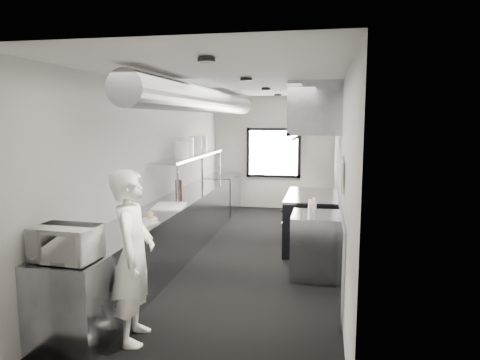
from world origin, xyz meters
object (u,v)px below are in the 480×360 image
at_px(squeeze_bottle_c, 312,208).
at_px(squeeze_bottle_d, 311,206).
at_px(plate_stack_b, 186,147).
at_px(range, 310,221).
at_px(pass_shelf, 192,157).
at_px(squeeze_bottle_b, 310,210).
at_px(bottle_station, 314,245).
at_px(plate_stack_d, 202,144).
at_px(plate_stack_c, 196,145).
at_px(far_work_table, 222,194).
at_px(prep_counter, 167,233).
at_px(small_plate, 150,219).
at_px(plate_stack_a, 182,150).
at_px(microwave, 66,243).
at_px(deli_tub_b, 85,236).
at_px(deli_tub_a, 86,237).
at_px(knife_block, 179,187).
at_px(squeeze_bottle_e, 314,203).
at_px(line_cook, 133,256).
at_px(exhaust_hood, 316,110).
at_px(squeeze_bottle_a, 310,212).
at_px(cutting_board, 169,206).

height_order(squeeze_bottle_c, squeeze_bottle_d, squeeze_bottle_d).
bearing_deg(plate_stack_b, range, -0.86).
distance_m(pass_shelf, squeeze_bottle_b, 2.95).
distance_m(bottle_station, plate_stack_d, 3.64).
bearing_deg(plate_stack_c, plate_stack_b, -90.06).
xyz_separation_m(far_work_table, squeeze_bottle_b, (2.23, -4.00, 0.53)).
distance_m(prep_counter, plate_stack_c, 2.23).
bearing_deg(range, prep_counter, -151.26).
height_order(plate_stack_d, squeeze_bottle_c, plate_stack_d).
height_order(small_plate, plate_stack_d, plate_stack_d).
xyz_separation_m(plate_stack_a, squeeze_bottle_d, (2.26, -0.95, -0.71)).
xyz_separation_m(microwave, squeeze_bottle_b, (2.22, 2.43, -0.09)).
bearing_deg(plate_stack_b, deli_tub_b, -92.03).
bearing_deg(deli_tub_a, small_plate, 76.72).
relative_size(knife_block, squeeze_bottle_e, 1.42).
height_order(line_cook, squeeze_bottle_d, line_cook).
height_order(exhaust_hood, squeeze_bottle_e, exhaust_hood).
bearing_deg(knife_block, squeeze_bottle_e, -42.15).
bearing_deg(exhaust_hood, squeeze_bottle_c, -89.66).
height_order(small_plate, squeeze_bottle_e, squeeze_bottle_e).
bearing_deg(prep_counter, far_work_table, 90.00).
distance_m(plate_stack_b, plate_stack_d, 1.02).
xyz_separation_m(range, plate_stack_c, (-2.25, 0.62, 1.27)).
relative_size(prep_counter, line_cook, 3.42).
height_order(bottle_station, deli_tub_a, deli_tub_a).
bearing_deg(far_work_table, pass_shelf, -91.07).
relative_size(knife_block, plate_stack_a, 0.91).
height_order(plate_stack_d, squeeze_bottle_e, plate_stack_d).
height_order(squeeze_bottle_a, squeeze_bottle_c, squeeze_bottle_a).
bearing_deg(deli_tub_b, plate_stack_a, 87.00).
distance_m(line_cook, plate_stack_c, 4.38).
xyz_separation_m(microwave, plate_stack_d, (-0.07, 4.98, 0.67)).
xyz_separation_m(pass_shelf, deli_tub_a, (-0.11, -3.61, -0.58)).
height_order(cutting_board, plate_stack_b, plate_stack_b).
bearing_deg(range, squeeze_bottle_b, -88.46).
bearing_deg(range, knife_block, -175.66).
distance_m(pass_shelf, plate_stack_d, 0.78).
xyz_separation_m(pass_shelf, deli_tub_b, (-0.14, -3.57, -0.58)).
bearing_deg(prep_counter, plate_stack_c, 91.97).
relative_size(cutting_board, squeeze_bottle_c, 3.78).
bearing_deg(squeeze_bottle_e, plate_stack_b, 155.02).
xyz_separation_m(plate_stack_c, squeeze_bottle_d, (2.29, -1.92, -0.75)).
height_order(exhaust_hood, microwave, exhaust_hood).
bearing_deg(small_plate, plate_stack_b, 94.71).
height_order(microwave, squeeze_bottle_a, microwave).
height_order(pass_shelf, squeeze_bottle_e, pass_shelf).
bearing_deg(line_cook, prep_counter, 0.93).
xyz_separation_m(line_cook, cutting_board, (-0.48, 2.33, 0.03)).
relative_size(exhaust_hood, plate_stack_b, 6.46).
distance_m(microwave, squeeze_bottle_b, 3.29).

